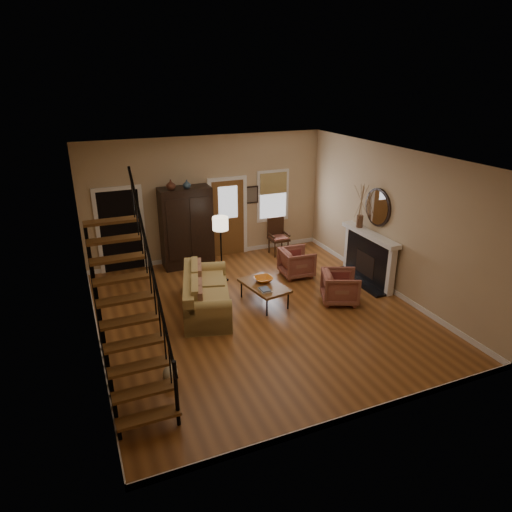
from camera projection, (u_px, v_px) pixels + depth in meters
name	position (u px, v px, depth m)	size (l,w,h in m)	color
room	(213.00, 225.00, 10.51)	(7.00, 7.33, 3.30)	brown
staircase	(126.00, 294.00, 7.01)	(0.94, 2.80, 3.20)	brown
fireplace	(370.00, 252.00, 10.98)	(0.33, 1.95, 2.30)	black
armoire	(186.00, 227.00, 11.77)	(1.30, 0.60, 2.10)	black
vase_a	(171.00, 185.00, 11.12)	(0.24, 0.24, 0.25)	#4C2619
vase_b	(187.00, 184.00, 11.27)	(0.20, 0.20, 0.21)	#334C60
sofa	(207.00, 293.00, 9.70)	(0.93, 2.16, 0.81)	tan
coffee_table	(264.00, 294.00, 10.06)	(0.69, 1.18, 0.45)	brown
bowl	(264.00, 279.00, 10.11)	(0.40, 0.40, 0.10)	orange
books	(265.00, 290.00, 9.67)	(0.22, 0.30, 0.06)	beige
armchair_left	(340.00, 287.00, 10.08)	(0.76, 0.79, 0.71)	maroon
armchair_right	(297.00, 263.00, 11.39)	(0.75, 0.77, 0.70)	maroon
floor_lamp	(221.00, 250.00, 10.94)	(0.37, 0.37, 1.63)	black
side_chair	(279.00, 237.00, 12.71)	(0.54, 0.54, 1.02)	#392012
dog	(170.00, 374.00, 7.49)	(0.25, 0.42, 0.30)	tan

